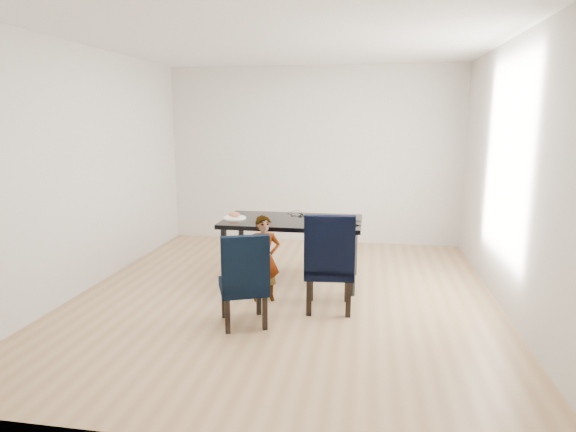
% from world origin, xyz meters
% --- Properties ---
extents(floor, '(4.50, 5.00, 0.01)m').
position_xyz_m(floor, '(0.00, 0.00, -0.01)').
color(floor, tan).
rests_on(floor, ground).
extents(ceiling, '(4.50, 5.00, 0.01)m').
position_xyz_m(ceiling, '(0.00, 0.00, 2.71)').
color(ceiling, white).
rests_on(ceiling, wall_back).
extents(wall_back, '(4.50, 0.01, 2.70)m').
position_xyz_m(wall_back, '(0.00, 2.50, 1.35)').
color(wall_back, silver).
rests_on(wall_back, ground).
extents(wall_front, '(4.50, 0.01, 2.70)m').
position_xyz_m(wall_front, '(0.00, -2.50, 1.35)').
color(wall_front, silver).
rests_on(wall_front, ground).
extents(wall_left, '(0.01, 5.00, 2.70)m').
position_xyz_m(wall_left, '(-2.25, 0.00, 1.35)').
color(wall_left, silver).
rests_on(wall_left, ground).
extents(wall_right, '(0.01, 5.00, 2.70)m').
position_xyz_m(wall_right, '(2.25, 0.00, 1.35)').
color(wall_right, white).
rests_on(wall_right, ground).
extents(dining_table, '(1.60, 0.90, 0.75)m').
position_xyz_m(dining_table, '(0.00, 0.50, 0.38)').
color(dining_table, black).
rests_on(dining_table, floor).
extents(chair_left, '(0.56, 0.57, 0.89)m').
position_xyz_m(chair_left, '(-0.26, -0.78, 0.45)').
color(chair_left, black).
rests_on(chair_left, floor).
extents(chair_right, '(0.52, 0.54, 1.01)m').
position_xyz_m(chair_right, '(0.50, -0.28, 0.50)').
color(chair_right, black).
rests_on(chair_right, floor).
extents(child, '(0.39, 0.32, 0.91)m').
position_xyz_m(child, '(-0.19, -0.16, 0.46)').
color(child, red).
rests_on(child, floor).
extents(plate, '(0.33, 0.33, 0.01)m').
position_xyz_m(plate, '(-0.68, 0.45, 0.76)').
color(plate, white).
rests_on(plate, dining_table).
extents(sandwich, '(0.16, 0.11, 0.06)m').
position_xyz_m(sandwich, '(-0.69, 0.46, 0.79)').
color(sandwich, '#C36F45').
rests_on(sandwich, plate).
extents(laptop, '(0.40, 0.39, 0.03)m').
position_xyz_m(laptop, '(0.60, 0.37, 0.76)').
color(laptop, black).
rests_on(laptop, dining_table).
extents(cable_tangle, '(0.18, 0.18, 0.01)m').
position_xyz_m(cable_tangle, '(0.02, 0.74, 0.75)').
color(cable_tangle, black).
rests_on(cable_tangle, dining_table).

